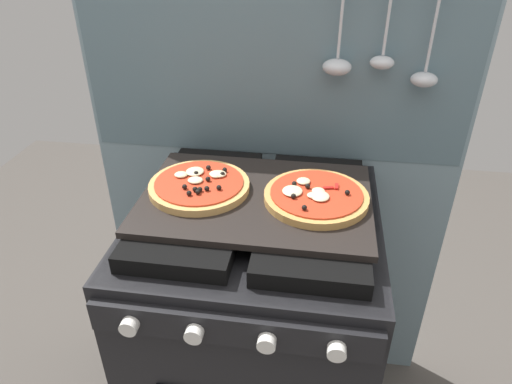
% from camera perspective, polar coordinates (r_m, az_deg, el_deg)
% --- Properties ---
extents(kitchen_backsplash, '(1.10, 0.09, 1.55)m').
position_cam_1_polar(kitchen_backsplash, '(1.44, 2.10, 2.13)').
color(kitchen_backsplash, '#7A939E').
rests_on(kitchen_backsplash, ground_plane).
extents(stove, '(0.60, 0.64, 0.90)m').
position_cam_1_polar(stove, '(1.39, -0.01, -17.00)').
color(stove, black).
rests_on(stove, ground_plane).
extents(baking_tray, '(0.54, 0.38, 0.02)m').
position_cam_1_polar(baking_tray, '(1.10, -0.00, -0.80)').
color(baking_tray, black).
rests_on(baking_tray, stove).
extents(pizza_left, '(0.24, 0.24, 0.03)m').
position_cam_1_polar(pizza_left, '(1.12, -7.00, 0.86)').
color(pizza_left, tan).
rests_on(pizza_left, baking_tray).
extents(pizza_right, '(0.24, 0.24, 0.03)m').
position_cam_1_polar(pizza_right, '(1.08, 7.39, -0.39)').
color(pizza_right, tan).
rests_on(pizza_right, baking_tray).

